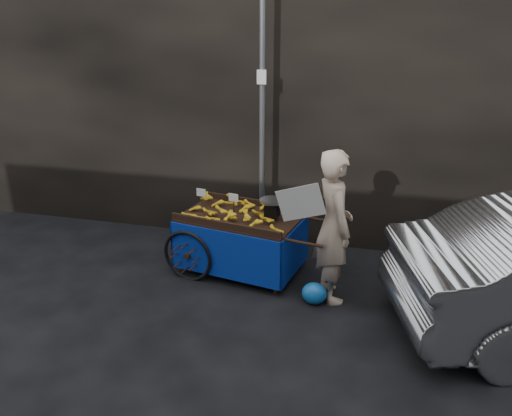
# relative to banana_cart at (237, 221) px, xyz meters

# --- Properties ---
(ground) EXTENTS (80.00, 80.00, 0.00)m
(ground) POSITION_rel_banana_cart_xyz_m (-0.15, -0.57, -0.68)
(ground) COLOR black
(ground) RESTS_ON ground
(building_wall) EXTENTS (13.50, 2.00, 5.00)m
(building_wall) POSITION_rel_banana_cart_xyz_m (0.24, 2.03, 1.82)
(building_wall) COLOR black
(building_wall) RESTS_ON ground
(street_pole) EXTENTS (0.12, 0.10, 4.00)m
(street_pole) POSITION_rel_banana_cart_xyz_m (0.15, 0.73, 1.32)
(street_pole) COLOR slate
(street_pole) RESTS_ON ground
(banana_cart) EXTENTS (2.17, 1.26, 1.11)m
(banana_cart) POSITION_rel_banana_cart_xyz_m (0.00, 0.00, 0.00)
(banana_cart) COLOR black
(banana_cart) RESTS_ON ground
(vendor) EXTENTS (0.99, 0.78, 1.80)m
(vendor) POSITION_rel_banana_cart_xyz_m (1.24, -0.38, 0.22)
(vendor) COLOR tan
(vendor) RESTS_ON ground
(plastic_bag) EXTENTS (0.29, 0.23, 0.26)m
(plastic_bag) POSITION_rel_banana_cart_xyz_m (1.09, -0.59, -0.55)
(plastic_bag) COLOR #165CAB
(plastic_bag) RESTS_ON ground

